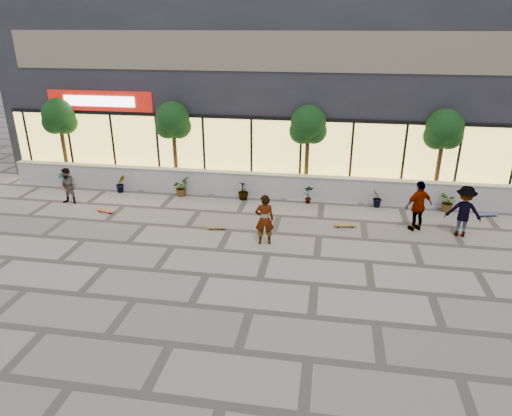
% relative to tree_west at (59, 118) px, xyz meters
% --- Properties ---
extents(ground, '(80.00, 80.00, 0.00)m').
position_rel_tree_west_xyz_m(ground, '(9.00, -7.70, -2.99)').
color(ground, '#A39D8E').
rests_on(ground, ground).
extents(planter_wall, '(22.00, 0.42, 1.04)m').
position_rel_tree_west_xyz_m(planter_wall, '(9.00, -0.70, -2.46)').
color(planter_wall, beige).
rests_on(planter_wall, ground).
extents(retail_building, '(24.00, 9.17, 8.50)m').
position_rel_tree_west_xyz_m(retail_building, '(9.00, 4.79, 1.26)').
color(retail_building, '#26262B').
rests_on(retail_building, ground).
extents(shrub_a, '(0.43, 0.29, 0.81)m').
position_rel_tree_west_xyz_m(shrub_a, '(0.50, -1.25, -2.58)').
color(shrub_a, black).
rests_on(shrub_a, ground).
extents(shrub_b, '(0.57, 0.57, 0.81)m').
position_rel_tree_west_xyz_m(shrub_b, '(3.30, -1.25, -2.58)').
color(shrub_b, black).
rests_on(shrub_b, ground).
extents(shrub_c, '(0.68, 0.77, 0.81)m').
position_rel_tree_west_xyz_m(shrub_c, '(6.10, -1.25, -2.58)').
color(shrub_c, black).
rests_on(shrub_c, ground).
extents(shrub_d, '(0.64, 0.64, 0.81)m').
position_rel_tree_west_xyz_m(shrub_d, '(8.90, -1.25, -2.58)').
color(shrub_d, black).
rests_on(shrub_d, ground).
extents(shrub_e, '(0.46, 0.35, 0.81)m').
position_rel_tree_west_xyz_m(shrub_e, '(11.70, -1.25, -2.58)').
color(shrub_e, black).
rests_on(shrub_e, ground).
extents(shrub_f, '(0.55, 0.57, 0.81)m').
position_rel_tree_west_xyz_m(shrub_f, '(14.50, -1.25, -2.58)').
color(shrub_f, black).
rests_on(shrub_f, ground).
extents(shrub_g, '(0.77, 0.84, 0.81)m').
position_rel_tree_west_xyz_m(shrub_g, '(17.30, -1.25, -2.58)').
color(shrub_g, black).
rests_on(shrub_g, ground).
extents(tree_west, '(1.60, 1.50, 3.92)m').
position_rel_tree_west_xyz_m(tree_west, '(0.00, 0.00, 0.00)').
color(tree_west, '#483219').
rests_on(tree_west, ground).
extents(tree_midwest, '(1.60, 1.50, 3.92)m').
position_rel_tree_west_xyz_m(tree_midwest, '(5.50, 0.00, 0.00)').
color(tree_midwest, '#483219').
rests_on(tree_midwest, ground).
extents(tree_mideast, '(1.60, 1.50, 3.92)m').
position_rel_tree_west_xyz_m(tree_mideast, '(11.50, 0.00, 0.00)').
color(tree_mideast, '#483219').
rests_on(tree_mideast, ground).
extents(tree_east, '(1.60, 1.50, 3.92)m').
position_rel_tree_west_xyz_m(tree_east, '(17.00, 0.00, 0.00)').
color(tree_east, '#483219').
rests_on(tree_east, ground).
extents(skater_center, '(0.73, 0.56, 1.80)m').
position_rel_tree_west_xyz_m(skater_center, '(10.42, -5.31, -2.09)').
color(skater_center, silver).
rests_on(skater_center, ground).
extents(skater_left, '(0.77, 0.61, 1.54)m').
position_rel_tree_west_xyz_m(skater_left, '(1.79, -2.91, -2.21)').
color(skater_left, '#907C5D').
rests_on(skater_left, ground).
extents(skater_right_near, '(1.20, 0.92, 1.89)m').
position_rel_tree_west_xyz_m(skater_right_near, '(15.77, -3.29, -2.04)').
color(skater_right_near, white).
rests_on(skater_right_near, ground).
extents(skater_right_far, '(1.32, 0.91, 1.87)m').
position_rel_tree_west_xyz_m(skater_right_far, '(17.26, -3.52, -2.05)').
color(skater_right_far, '#9B3B1C').
rests_on(skater_right_far, ground).
extents(skateboard_center, '(0.72, 0.29, 0.08)m').
position_rel_tree_west_xyz_m(skateboard_center, '(8.50, -4.46, -2.92)').
color(skateboard_center, brown).
rests_on(skateboard_center, ground).
extents(skateboard_left, '(0.81, 0.38, 0.10)m').
position_rel_tree_west_xyz_m(skateboard_left, '(3.70, -3.61, -2.91)').
color(skateboard_left, '#E25A2A').
rests_on(skateboard_left, ground).
extents(skateboard_right_near, '(0.86, 0.35, 0.10)m').
position_rel_tree_west_xyz_m(skateboard_right_near, '(13.20, -3.48, -2.90)').
color(skateboard_right_near, olive).
rests_on(skateboard_right_near, ground).
extents(skateboard_right_far, '(0.82, 0.37, 0.10)m').
position_rel_tree_west_xyz_m(skateboard_right_far, '(18.79, -1.50, -2.91)').
color(skateboard_right_far, '#55579C').
rests_on(skateboard_right_far, ground).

